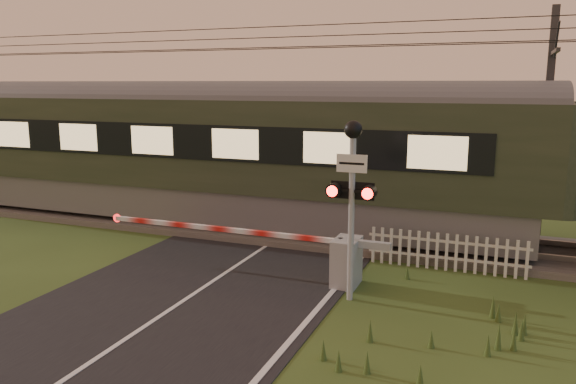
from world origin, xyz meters
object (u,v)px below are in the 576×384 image
at_px(boom_gate, 330,257).
at_px(picket_fence, 447,252).
at_px(crossing_signal, 352,179).
at_px(catenary_mast, 547,120).

height_order(boom_gate, picket_fence, boom_gate).
relative_size(boom_gate, crossing_signal, 1.95).
height_order(picket_fence, catenary_mast, catenary_mast).
xyz_separation_m(boom_gate, picket_fence, (2.38, 1.88, -0.15)).
bearing_deg(crossing_signal, catenary_mast, 60.29).
xyz_separation_m(picket_fence, catenary_mast, (2.19, 4.12, 2.99)).
bearing_deg(boom_gate, catenary_mast, 52.73).
distance_m(boom_gate, picket_fence, 3.04).
bearing_deg(crossing_signal, boom_gate, 130.47).
distance_m(boom_gate, crossing_signal, 2.24).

